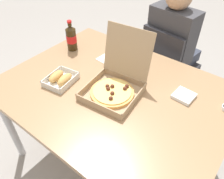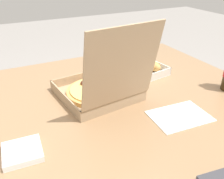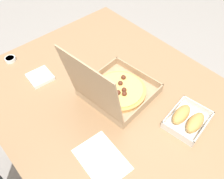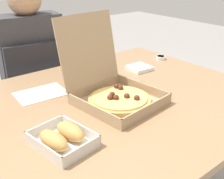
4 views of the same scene
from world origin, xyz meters
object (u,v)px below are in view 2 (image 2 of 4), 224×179
object	(u,v)px
pizza_box_open	(100,88)
paper_menu	(180,116)
bread_side_box	(147,68)
napkin_pile	(23,152)

from	to	relation	value
pizza_box_open	paper_menu	distance (m)	0.33
bread_side_box	napkin_pile	bearing A→B (deg)	27.14
paper_menu	bread_side_box	bearing A→B (deg)	-102.15
pizza_box_open	bread_side_box	size ratio (longest dim) A/B	1.84
pizza_box_open	napkin_pile	distance (m)	0.40
bread_side_box	napkin_pile	size ratio (longest dim) A/B	1.91
napkin_pile	paper_menu	bearing A→B (deg)	174.70
pizza_box_open	paper_menu	bearing A→B (deg)	129.01
bread_side_box	pizza_box_open	bearing A→B (deg)	23.04
paper_menu	napkin_pile	xyz separation A→B (m)	(0.54, -0.05, 0.01)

